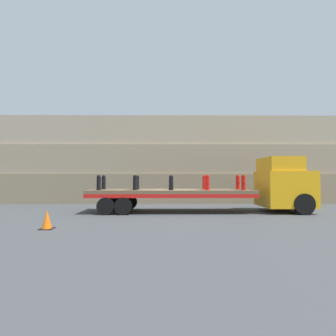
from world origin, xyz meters
The scene contains 18 objects.
ground_plane centered at (0.00, 0.00, 0.00)m, with size 120.00×120.00×0.00m, color #3F4244.
rock_cliff centered at (0.00, 6.20, 3.30)m, with size 60.00×3.30×6.59m.
truck_cab centered at (6.40, 0.00, 1.54)m, with size 2.58×2.70×3.03m.
flatbed_trailer centered at (-0.53, 0.00, 1.01)m, with size 8.97×2.59×1.24m.
fire_hydrant_black_near_0 centered at (-3.89, -0.55, 1.64)m, with size 0.28×0.46×0.82m.
fire_hydrant_black_far_0 centered at (-3.89, 0.55, 1.64)m, with size 0.28×0.46×0.82m.
fire_hydrant_black_near_1 centered at (-1.94, -0.55, 1.64)m, with size 0.28×0.46×0.82m.
fire_hydrant_black_far_1 centered at (-1.94, 0.55, 1.64)m, with size 0.28×0.46×0.82m.
fire_hydrant_black_near_2 centered at (0.00, -0.55, 1.64)m, with size 0.28×0.46×0.82m.
fire_hydrant_black_far_2 centered at (0.00, 0.55, 1.64)m, with size 0.28×0.46×0.82m.
fire_hydrant_red_near_3 centered at (1.94, -0.55, 1.64)m, with size 0.28×0.46×0.82m.
fire_hydrant_red_far_3 centered at (1.94, 0.55, 1.64)m, with size 0.28×0.46×0.82m.
fire_hydrant_red_near_4 centered at (3.89, -0.55, 1.64)m, with size 0.28×0.46×0.82m.
fire_hydrant_red_far_4 centered at (3.89, 0.55, 1.64)m, with size 0.28×0.46×0.82m.
cargo_strap_rear centered at (-1.94, 0.00, 2.07)m, with size 0.05×2.69×0.01m.
cargo_strap_middle centered at (1.94, 0.00, 2.07)m, with size 0.05×2.69×0.01m.
cargo_strap_front centered at (3.89, 0.00, 2.07)m, with size 0.05×2.69×0.01m.
traffic_cone centered at (-4.68, -4.84, 0.34)m, with size 0.47×0.47×0.70m.
Camera 1 is at (-0.28, -14.61, 1.89)m, focal length 28.00 mm.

